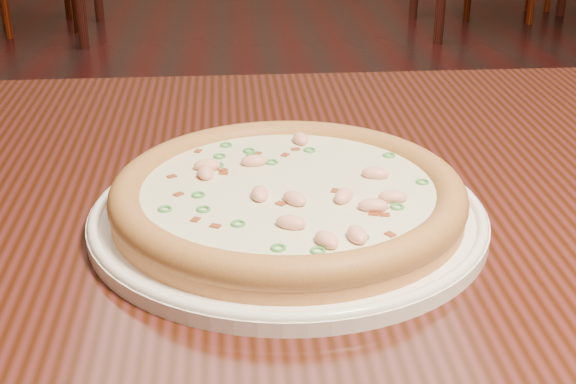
{
  "coord_description": "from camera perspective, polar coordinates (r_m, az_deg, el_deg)",
  "views": [
    {
      "loc": [
        -0.22,
        -1.18,
        1.07
      ],
      "look_at": [
        -0.17,
        -0.57,
        0.78
      ],
      "focal_mm": 50.0,
      "sensor_mm": 36.0,
      "label": 1
    }
  ],
  "objects": [
    {
      "name": "hero_table",
      "position": [
        0.8,
        8.35,
        -6.58
      ],
      "size": [
        1.2,
        0.8,
        0.75
      ],
      "color": "black",
      "rests_on": "ground"
    },
    {
      "name": "pizza",
      "position": [
        0.68,
        0.01,
        -0.23
      ],
      "size": [
        0.3,
        0.3,
        0.03
      ],
      "color": "#BA8247",
      "rests_on": "plate"
    },
    {
      "name": "plate",
      "position": [
        0.69,
        0.0,
        -1.6
      ],
      "size": [
        0.34,
        0.34,
        0.02
      ],
      "color": "white",
      "rests_on": "hero_table"
    }
  ]
}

